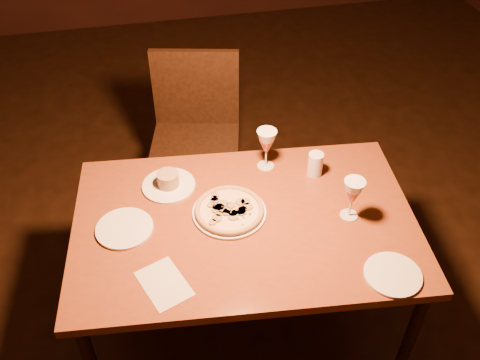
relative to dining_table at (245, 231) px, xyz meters
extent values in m
plane|color=#311C10|center=(0.06, -0.05, -0.66)|extent=(7.00, 7.00, 0.00)
cube|color=brown|center=(0.00, 0.00, 0.04)|extent=(1.44, 1.01, 0.04)
cylinder|color=black|center=(-0.58, 0.44, -0.32)|extent=(0.05, 0.05, 0.69)
cylinder|color=black|center=(0.58, -0.44, -0.32)|extent=(0.05, 0.05, 0.69)
cylinder|color=black|center=(0.66, 0.31, -0.32)|extent=(0.05, 0.05, 0.69)
cube|color=black|center=(-0.09, 0.80, -0.17)|extent=(0.55, 0.55, 0.04)
cube|color=black|center=(-0.04, 1.01, 0.07)|extent=(0.46, 0.14, 0.44)
cylinder|color=black|center=(-0.32, 0.66, -0.43)|extent=(0.04, 0.04, 0.47)
cylinder|color=black|center=(-0.23, 1.02, -0.43)|extent=(0.04, 0.04, 0.47)
cylinder|color=black|center=(0.05, 0.57, -0.43)|extent=(0.04, 0.04, 0.47)
cylinder|color=black|center=(0.13, 0.94, -0.43)|extent=(0.04, 0.04, 0.47)
cylinder|color=white|center=(-0.05, 0.05, 0.07)|extent=(0.30, 0.30, 0.01)
cylinder|color=beige|center=(-0.05, 0.05, 0.08)|extent=(0.27, 0.27, 0.01)
torus|color=tan|center=(-0.05, 0.05, 0.09)|extent=(0.28, 0.28, 0.02)
cylinder|color=white|center=(-0.27, 0.26, 0.07)|extent=(0.23, 0.23, 0.01)
cylinder|color=#9E7E5A|center=(-0.27, 0.26, 0.11)|extent=(0.09, 0.09, 0.06)
cylinder|color=silver|center=(0.36, 0.21, 0.12)|extent=(0.07, 0.07, 0.11)
cylinder|color=white|center=(-0.47, 0.05, 0.07)|extent=(0.22, 0.22, 0.01)
cylinder|color=white|center=(0.46, -0.38, 0.07)|extent=(0.21, 0.21, 0.01)
cube|color=beige|center=(-0.35, -0.25, 0.07)|extent=(0.21, 0.24, 0.00)
camera|label=1|loc=(-0.33, -1.44, 1.59)|focal=40.00mm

